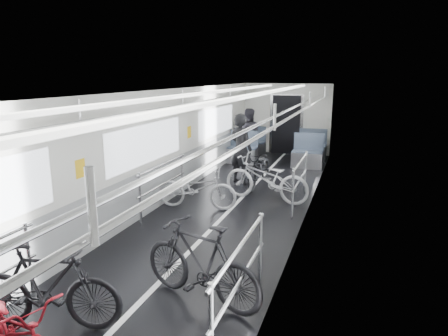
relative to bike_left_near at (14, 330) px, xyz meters
The scene contains 9 objects.
car_shell 6.13m from the bike_left_near, 85.21° to the left, with size 3.02×14.01×2.41m.
bike_left_near is the anchor object (origin of this frame).
bike_left_mid 0.62m from the bike_left_near, 104.28° to the left, with size 0.46×1.63×0.98m, color black.
bike_left_far 4.82m from the bike_left_near, 92.02° to the left, with size 0.58×1.65×0.87m, color #AAAAAF.
bike_right_near 2.02m from the bike_left_near, 53.38° to the left, with size 0.48×1.71×1.03m, color black.
bike_right_mid 5.84m from the bike_left_near, 79.56° to the left, with size 0.67×1.92×1.01m, color silver.
bike_aisle 6.93m from the bike_left_near, 84.68° to the left, with size 0.59×1.71×0.90m, color black.
person_standing 7.02m from the bike_left_near, 89.02° to the left, with size 0.65×0.42×1.77m, color black.
person_seated 9.84m from the bike_left_near, 92.69° to the left, with size 0.80×0.63×1.65m, color #29272E.
Camera 1 is at (2.35, -6.73, 2.70)m, focal length 32.00 mm.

